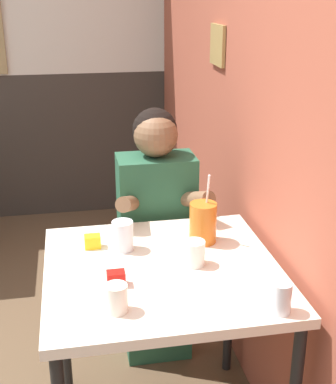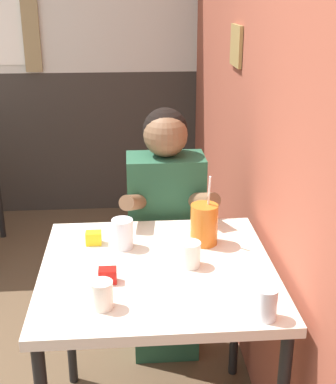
{
  "view_description": "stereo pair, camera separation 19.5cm",
  "coord_description": "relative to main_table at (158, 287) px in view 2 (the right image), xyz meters",
  "views": [
    {
      "loc": [
        0.59,
        -1.37,
        1.7
      ],
      "look_at": [
        0.92,
        0.42,
        1.0
      ],
      "focal_mm": 50.0,
      "sensor_mm": 36.0,
      "label": 1
    },
    {
      "loc": [
        0.78,
        -1.4,
        1.7
      ],
      "look_at": [
        0.92,
        0.42,
        1.0
      ],
      "focal_mm": 50.0,
      "sensor_mm": 36.0,
      "label": 2
    }
  ],
  "objects": [
    {
      "name": "glass_by_brick",
      "position": [
        -0.12,
        0.16,
        0.14
      ],
      "size": [
        0.08,
        0.08,
        0.11
      ],
      "color": "silver",
      "rests_on": "main_table"
    },
    {
      "name": "condiment_ketchup",
      "position": [
        -0.17,
        -0.09,
        0.11
      ],
      "size": [
        0.06,
        0.04,
        0.05
      ],
      "color": "#B7140F",
      "rests_on": "main_table"
    },
    {
      "name": "glass_center",
      "position": [
        0.11,
        -0.0,
        0.13
      ],
      "size": [
        0.08,
        0.08,
        0.09
      ],
      "color": "silver",
      "rests_on": "main_table"
    },
    {
      "name": "glass_near_pitcher",
      "position": [
        0.3,
        -0.34,
        0.13
      ],
      "size": [
        0.06,
        0.06,
        0.1
      ],
      "color": "silver",
      "rests_on": "main_table"
    },
    {
      "name": "person_seated",
      "position": [
        0.07,
        0.55,
        -0.06
      ],
      "size": [
        0.42,
        0.4,
        1.22
      ],
      "color": "#235138",
      "rests_on": "ground_plane"
    },
    {
      "name": "back_wall",
      "position": [
        -0.88,
        2.44,
        0.66
      ],
      "size": [
        5.63,
        0.09,
        2.7
      ],
      "color": "silver",
      "rests_on": "ground_plane"
    },
    {
      "name": "main_table",
      "position": [
        0.0,
        0.0,
        0.0
      ],
      "size": [
        0.82,
        0.79,
        0.78
      ],
      "color": "beige",
      "rests_on": "ground_plane"
    },
    {
      "name": "cocktail_pitcher",
      "position": [
        0.19,
        0.17,
        0.16
      ],
      "size": [
        0.1,
        0.1,
        0.28
      ],
      "color": "#C6661E",
      "rests_on": "main_table"
    },
    {
      "name": "glass_far_side",
      "position": [
        -0.18,
        -0.24,
        0.13
      ],
      "size": [
        0.07,
        0.07,
        0.09
      ],
      "color": "silver",
      "rests_on": "main_table"
    },
    {
      "name": "brick_wall_right",
      "position": [
        0.47,
        1.08,
        0.66
      ],
      "size": [
        0.08,
        4.67,
        2.7
      ],
      "color": "#9E4C38",
      "rests_on": "ground_plane"
    },
    {
      "name": "condiment_mustard",
      "position": [
        -0.23,
        0.2,
        0.11
      ],
      "size": [
        0.06,
        0.04,
        0.05
      ],
      "color": "yellow",
      "rests_on": "main_table"
    }
  ]
}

